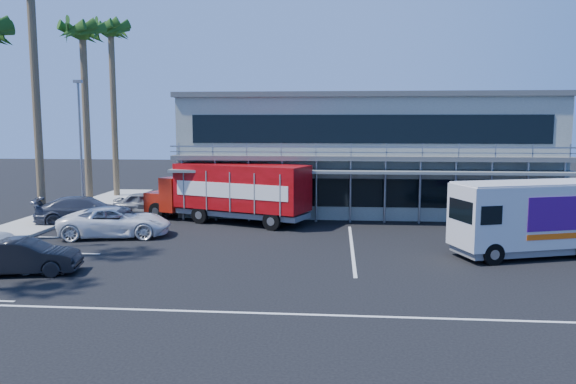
{
  "coord_description": "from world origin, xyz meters",
  "views": [
    {
      "loc": [
        1.29,
        -21.81,
        5.6
      ],
      "look_at": [
        -1.01,
        4.45,
        2.3
      ],
      "focal_mm": 35.0,
      "sensor_mm": 36.0,
      "label": 1
    }
  ],
  "objects": [
    {
      "name": "building",
      "position": [
        3.0,
        14.94,
        3.66
      ],
      "size": [
        22.4,
        12.0,
        7.3
      ],
      "color": "gray",
      "rests_on": "ground"
    },
    {
      "name": "palm_f",
      "position": [
        -15.1,
        18.5,
        11.47
      ],
      "size": [
        2.8,
        2.8,
        13.25
      ],
      "color": "brown",
      "rests_on": "ground"
    },
    {
      "name": "light_pole_far",
      "position": [
        -14.2,
        11.0,
        4.5
      ],
      "size": [
        0.5,
        0.25,
        8.09
      ],
      "color": "gray",
      "rests_on": "ground"
    },
    {
      "name": "ground",
      "position": [
        0.0,
        0.0,
        0.0
      ],
      "size": [
        120.0,
        120.0,
        0.0
      ],
      "primitive_type": "plane",
      "color": "black",
      "rests_on": "ground"
    },
    {
      "name": "parked_car_b",
      "position": [
        -10.2,
        -2.5,
        0.65
      ],
      "size": [
        4.17,
        2.18,
        1.31
      ],
      "primitive_type": "imported",
      "rotation": [
        0.0,
        0.0,
        1.78
      ],
      "color": "black",
      "rests_on": "ground"
    },
    {
      "name": "parked_car_e",
      "position": [
        -10.02,
        10.8,
        0.7
      ],
      "size": [
        4.14,
        1.68,
        1.41
      ],
      "primitive_type": "imported",
      "rotation": [
        0.0,
        0.0,
        1.56
      ],
      "color": "gray",
      "rests_on": "ground"
    },
    {
      "name": "curb_strip",
      "position": [
        -15.0,
        6.0,
        0.08
      ],
      "size": [
        3.0,
        32.0,
        0.16
      ],
      "primitive_type": "cube",
      "color": "#A5A399",
      "rests_on": "ground"
    },
    {
      "name": "palm_e",
      "position": [
        -14.7,
        13.0,
        10.57
      ],
      "size": [
        2.8,
        2.8,
        12.25
      ],
      "color": "brown",
      "rests_on": "ground"
    },
    {
      "name": "red_truck",
      "position": [
        -4.58,
        8.74,
        1.8
      ],
      "size": [
        9.91,
        5.6,
        3.28
      ],
      "rotation": [
        0.0,
        0.0,
        -0.37
      ],
      "color": "#A41A0D",
      "rests_on": "ground"
    },
    {
      "name": "parked_car_c",
      "position": [
        -9.5,
        4.4,
        0.73
      ],
      "size": [
        5.66,
        3.43,
        1.47
      ],
      "primitive_type": "imported",
      "rotation": [
        0.0,
        0.0,
        1.77
      ],
      "color": "white",
      "rests_on": "ground"
    },
    {
      "name": "white_van",
      "position": [
        9.31,
        2.0,
        1.66
      ],
      "size": [
        6.78,
        4.07,
        3.13
      ],
      "rotation": [
        0.0,
        0.0,
        0.31
      ],
      "color": "silver",
      "rests_on": "ground"
    },
    {
      "name": "parked_car_d",
      "position": [
        -12.5,
        7.6,
        0.76
      ],
      "size": [
        5.65,
        3.56,
        1.53
      ],
      "primitive_type": "imported",
      "rotation": [
        0.0,
        0.0,
        1.86
      ],
      "color": "#333744",
      "rests_on": "ground"
    }
  ]
}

